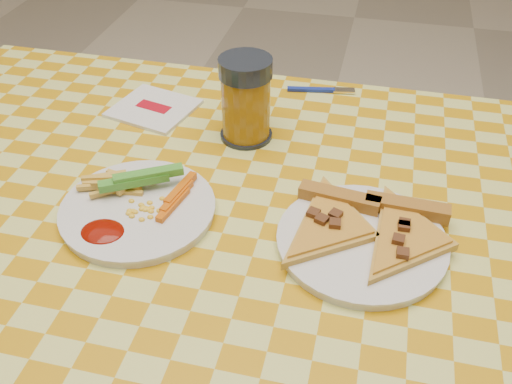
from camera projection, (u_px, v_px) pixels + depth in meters
The scene contains 8 objects.
table at pixel (230, 253), 0.87m from camera, with size 1.28×0.88×0.76m.
plate_left at pixel (138, 211), 0.82m from camera, with size 0.22×0.22×0.01m, color silver.
plate_right at pixel (361, 243), 0.77m from camera, with size 0.23×0.23×0.01m, color silver.
fries_veggies at pixel (135, 194), 0.82m from camera, with size 0.18×0.17×0.04m.
pizza_slices at pixel (367, 227), 0.77m from camera, with size 0.26×0.24×0.02m.
drink_glass at pixel (246, 100), 0.94m from camera, with size 0.09×0.09×0.14m.
napkin at pixel (154, 108), 1.05m from camera, with size 0.16×0.16×0.01m.
fork at pixel (322, 90), 1.10m from camera, with size 0.13×0.04×0.01m.
Camera 1 is at (0.18, -0.59, 1.30)m, focal length 40.00 mm.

